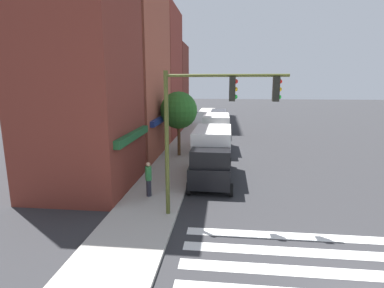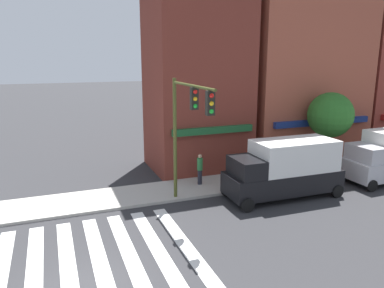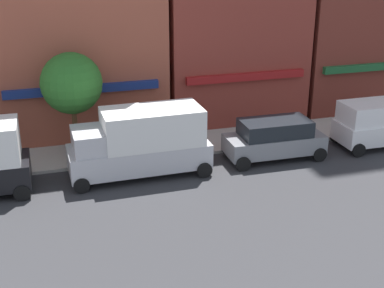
{
  "view_description": "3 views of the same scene",
  "coord_description": "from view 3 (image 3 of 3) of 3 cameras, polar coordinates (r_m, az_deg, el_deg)",
  "views": [
    {
      "loc": [
        -7.03,
        4.05,
        5.82
      ],
      "look_at": [
        11.28,
        6.0,
        2.0
      ],
      "focal_mm": 28.0,
      "sensor_mm": 36.0,
      "label": 1
    },
    {
      "loc": [
        -0.7,
        -11.09,
        7.31
      ],
      "look_at": [
        5.08,
        4.0,
        3.5
      ],
      "focal_mm": 35.0,
      "sensor_mm": 36.0,
      "label": 2
    },
    {
      "loc": [
        14.24,
        -16.93,
        10.14
      ],
      "look_at": [
        20.68,
        4.7,
        1.2
      ],
      "focal_mm": 50.0,
      "sensor_mm": 36.0,
      "label": 3
    }
  ],
  "objects": [
    {
      "name": "suv_grey",
      "position": [
        25.72,
        8.78,
        0.61
      ],
      "size": [
        4.73,
        2.12,
        1.94
      ],
      "rotation": [
        0.0,
        0.0,
        -0.02
      ],
      "color": "slate",
      "rests_on": "ground_plane"
    },
    {
      "name": "box_truck_silver",
      "position": [
        23.61,
        -5.48,
        0.27
      ],
      "size": [
        6.23,
        2.42,
        3.04
      ],
      "rotation": [
        0.0,
        0.0,
        0.02
      ],
      "color": "#B7B7BC",
      "rests_on": "ground_plane"
    },
    {
      "name": "street_tree",
      "position": [
        25.31,
        -12.73,
        6.31
      ],
      "size": [
        2.85,
        2.85,
        4.98
      ],
      "color": "brown",
      "rests_on": "sidewalk_left"
    },
    {
      "name": "storefront_row",
      "position": [
        29.16,
        -5.78,
        14.63
      ],
      "size": [
        29.96,
        5.3,
        14.99
      ],
      "color": "maroon",
      "rests_on": "ground_plane"
    }
  ]
}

